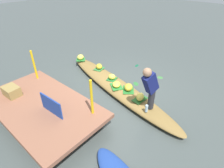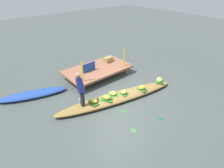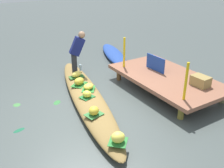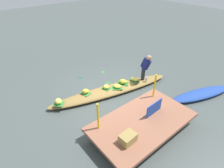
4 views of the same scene
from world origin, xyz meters
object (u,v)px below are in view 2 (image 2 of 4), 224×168
Objects in this scene: moored_boat at (33,94)px; produce_crate at (108,59)px; banana_bunch_4 at (93,101)px; banana_bunch_2 at (142,87)px; banana_bunch_5 at (107,97)px; banana_bunch_1 at (124,92)px; water_bottle at (80,101)px; vendor_boat at (118,97)px; market_banner at (89,67)px; banana_bunch_3 at (113,93)px; vendor_person at (80,88)px; banana_bunch_0 at (160,80)px.

produce_crate is at bearing 18.76° from moored_boat.
banana_bunch_2 is at bearing -14.84° from banana_bunch_4.
banana_bunch_1 is at bearing -11.15° from banana_bunch_5.
vendor_boat is at bearing -19.97° from water_bottle.
produce_crate reaches higher than banana_bunch_5.
banana_bunch_4 is (-1.27, 0.31, -0.00)m from banana_bunch_1.
banana_bunch_1 is at bearing -89.05° from market_banner.
water_bottle is 0.43× the size of produce_crate.
moored_boat is 3.30m from banana_bunch_3.
moored_boat is 11.92× the size of banana_bunch_1.
produce_crate is (1.47, 2.45, 0.43)m from vendor_boat.
water_bottle is 2.25m from market_banner.
banana_bunch_3 is 1.42m from vendor_person.
banana_bunch_3 is at bearing -99.38° from market_banner.
market_banner is at bearing 59.99° from banana_bunch_4.
produce_crate reaches higher than banana_bunch_2.
banana_bunch_1 is 2.28m from market_banner.
produce_crate reaches higher than vendor_boat.
banana_bunch_4 reaches higher than banana_bunch_3.
banana_bunch_0 is 3.65m from vendor_person.
banana_bunch_5 is 0.71× the size of produce_crate.
water_bottle reaches higher than moored_boat.
banana_bunch_4 is at bearing 175.35° from banana_bunch_3.
water_bottle is (-0.39, 0.31, 0.01)m from banana_bunch_4.
banana_bunch_1 is 1.81m from vendor_person.
banana_bunch_1 is at bearing 163.26° from banana_bunch_2.
market_banner is (0.62, 2.11, 0.30)m from banana_bunch_5.
banana_bunch_5 is (-0.54, 0.05, 0.22)m from vendor_boat.
banana_bunch_1 is 1.30m from banana_bunch_4.
banana_bunch_1 is 0.74× the size of banana_bunch_4.
water_bottle reaches higher than banana_bunch_2.
vendor_boat is at bearing -5.60° from banana_bunch_5.
banana_bunch_5 is at bearing -23.55° from vendor_person.
banana_bunch_3 is at bearing 148.32° from banana_bunch_1.
banana_bunch_4 is at bearing -31.46° from vendor_person.
banana_bunch_1 is 0.78m from banana_bunch_5.
vendor_boat is 17.18× the size of banana_bunch_3.
vendor_boat is at bearing -121.01° from produce_crate.
banana_bunch_4 is at bearing 166.38° from banana_bunch_1.
vendor_boat is at bearing -11.34° from banana_bunch_4.
banana_bunch_2 is at bearing -71.93° from market_banner.
banana_bunch_2 is 1.37× the size of water_bottle.
banana_bunch_1 is at bearing 170.37° from banana_bunch_0.
banana_bunch_3 is (-0.38, 0.23, -0.01)m from banana_bunch_1.
banana_bunch_4 is 0.98× the size of banana_bunch_5.
banana_bunch_0 is at bearing -77.63° from produce_crate.
vendor_boat is 2.88m from produce_crate.
moored_boat is at bearing 136.29° from banana_bunch_3.
banana_bunch_3 is at bearing -13.20° from vendor_person.
moored_boat is 2.21m from water_bottle.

